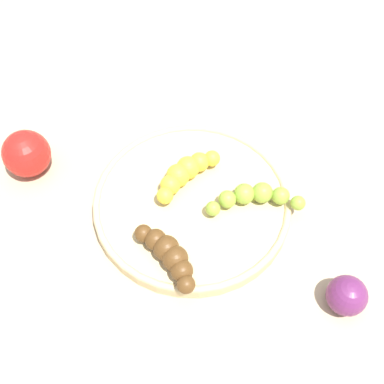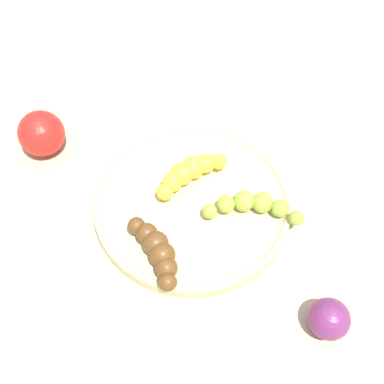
% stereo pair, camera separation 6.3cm
% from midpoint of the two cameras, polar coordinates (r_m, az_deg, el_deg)
% --- Properties ---
extents(ground_plane, '(2.40, 2.40, 0.00)m').
position_cam_midpoint_polar(ground_plane, '(0.70, -2.56, -1.94)').
color(ground_plane, tan).
extents(fruit_bowl, '(0.29, 0.29, 0.02)m').
position_cam_midpoint_polar(fruit_bowl, '(0.69, -2.60, -1.39)').
color(fruit_bowl, '#D1B784').
rests_on(fruit_bowl, ground_plane).
extents(banana_overripe, '(0.05, 0.12, 0.03)m').
position_cam_midpoint_polar(banana_overripe, '(0.62, -5.73, -7.74)').
color(banana_overripe, '#593819').
rests_on(banana_overripe, fruit_bowl).
extents(banana_green, '(0.11, 0.10, 0.03)m').
position_cam_midpoint_polar(banana_green, '(0.67, 4.85, -0.76)').
color(banana_green, '#8CAD38').
rests_on(banana_green, fruit_bowl).
extents(banana_yellow, '(0.12, 0.05, 0.03)m').
position_cam_midpoint_polar(banana_yellow, '(0.69, -3.49, 2.14)').
color(banana_yellow, yellow).
rests_on(banana_yellow, fruit_bowl).
extents(apple_red, '(0.07, 0.07, 0.07)m').
position_cam_midpoint_polar(apple_red, '(0.76, -21.61, 4.18)').
color(apple_red, red).
rests_on(apple_red, ground_plane).
extents(plum_purple, '(0.05, 0.05, 0.05)m').
position_cam_midpoint_polar(plum_purple, '(0.63, 15.46, -12.17)').
color(plum_purple, '#662659').
rests_on(plum_purple, ground_plane).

